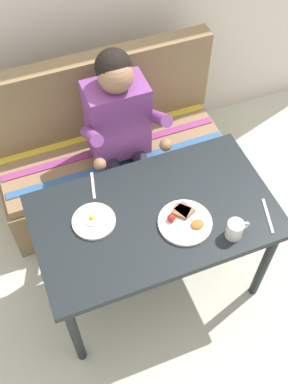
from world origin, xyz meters
name	(u,v)px	position (x,y,z in m)	size (l,w,h in m)	color
ground_plane	(153,279)	(0.00, 0.00, 0.00)	(8.00, 8.00, 0.00)	beige
table	(155,223)	(0.00, 0.00, 0.65)	(1.20, 0.70, 0.73)	black
couch	(110,157)	(0.00, 0.76, 0.33)	(1.44, 0.56, 1.00)	olive
person	(121,130)	(0.03, 0.59, 0.74)	(0.45, 0.61, 1.21)	#7E3E8A
plate_breakfast	(185,221)	(0.12, -0.10, 0.74)	(0.26, 0.26, 0.05)	white
plate_eggs	(94,221)	(-0.30, 0.06, 0.74)	(0.21, 0.21, 0.04)	white
coffee_mug	(235,229)	(0.30, -0.25, 0.78)	(0.12, 0.08, 0.10)	white
fork	(93,185)	(-0.23, 0.28, 0.73)	(0.01, 0.17, 0.01)	silver
knife	(268,216)	(0.51, -0.21, 0.73)	(0.01, 0.20, 0.01)	silver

